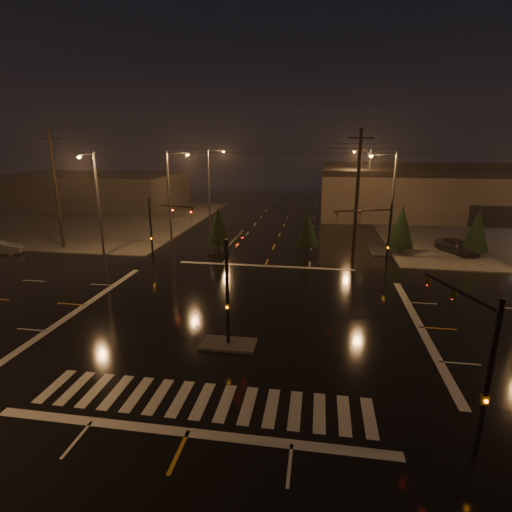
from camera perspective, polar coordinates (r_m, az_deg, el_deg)
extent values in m
plane|color=black|center=(26.10, -2.00, -8.48)|extent=(140.00, 140.00, 0.00)
cube|color=#413E3A|center=(64.48, -23.71, 4.92)|extent=(36.00, 36.00, 0.12)
cube|color=#413E3A|center=(22.56, -3.98, -12.42)|extent=(3.00, 1.60, 0.15)
cube|color=beige|center=(18.49, -7.64, -19.79)|extent=(15.00, 2.60, 0.01)
cube|color=beige|center=(16.98, -9.72, -23.59)|extent=(16.00, 0.50, 0.01)
cube|color=beige|center=(36.27, 1.30, -1.41)|extent=(16.00, 0.50, 0.01)
cube|color=#413A39|center=(76.83, -22.36, 8.69)|extent=(30.00, 18.00, 5.60)
cylinder|color=black|center=(21.33, -4.13, -5.48)|extent=(0.18, 0.18, 6.00)
cylinder|color=black|center=(22.69, -2.98, 2.46)|extent=(0.12, 4.50, 0.12)
imported|color=#594707|center=(24.64, -2.00, 3.42)|extent=(0.16, 0.20, 1.00)
cube|color=#594707|center=(21.60, -4.09, -7.21)|extent=(0.25, 0.18, 0.35)
cylinder|color=black|center=(35.21, 18.41, 2.29)|extent=(0.18, 0.18, 6.00)
cylinder|color=black|center=(33.59, 15.03, 6.30)|extent=(4.74, 1.82, 0.12)
imported|color=#594707|center=(32.68, 11.45, 6.18)|extent=(0.24, 0.22, 1.00)
cube|color=#594707|center=(35.37, 18.32, 1.19)|extent=(0.25, 0.18, 0.35)
cylinder|color=black|center=(37.86, -14.76, 3.48)|extent=(0.18, 0.18, 6.00)
cylinder|color=black|center=(35.76, -12.10, 7.03)|extent=(4.74, 1.82, 0.12)
imported|color=#594707|center=(34.34, -9.23, 6.74)|extent=(0.24, 0.22, 1.00)
cube|color=#594707|center=(38.01, -14.68, 2.45)|extent=(0.25, 0.18, 0.35)
cylinder|color=black|center=(16.10, 30.24, -15.23)|extent=(0.18, 0.18, 6.00)
cylinder|color=black|center=(16.46, 26.96, -4.49)|extent=(1.48, 3.80, 0.12)
imported|color=#594707|center=(17.84, 23.47, -2.75)|extent=(0.22, 0.24, 1.00)
cube|color=#594707|center=(16.44, 29.89, -17.34)|extent=(0.25, 0.18, 0.35)
cylinder|color=#38383A|center=(44.74, -12.30, 8.07)|extent=(0.24, 0.24, 10.00)
cylinder|color=#38383A|center=(43.97, -11.17, 14.29)|extent=(2.40, 0.14, 0.14)
cube|color=#38383A|center=(43.61, -9.77, 14.28)|extent=(0.70, 0.30, 0.18)
sphere|color=orange|center=(43.61, -9.76, 14.11)|extent=(0.32, 0.32, 0.32)
cylinder|color=#38383A|center=(59.84, -6.76, 10.18)|extent=(0.24, 0.24, 10.00)
cylinder|color=#38383A|center=(59.26, -5.76, 14.80)|extent=(2.40, 0.14, 0.14)
cube|color=#38383A|center=(59.00, -4.69, 14.78)|extent=(0.70, 0.30, 0.18)
sphere|color=orange|center=(59.00, -4.68, 14.65)|extent=(0.32, 0.32, 0.32)
cylinder|color=#38383A|center=(40.35, 18.88, 6.78)|extent=(0.24, 0.24, 10.00)
cylinder|color=#38383A|center=(39.76, 17.75, 13.73)|extent=(2.40, 0.14, 0.14)
cube|color=#38383A|center=(39.62, 16.13, 13.77)|extent=(0.70, 0.30, 0.18)
sphere|color=orange|center=(39.63, 16.12, 13.59)|extent=(0.32, 0.32, 0.32)
cylinder|color=#38383A|center=(60.02, 15.79, 9.72)|extent=(0.24, 0.24, 10.00)
cylinder|color=#38383A|center=(59.62, 14.96, 14.37)|extent=(2.40, 0.14, 0.14)
cube|color=#38383A|center=(59.53, 13.87, 14.40)|extent=(0.70, 0.30, 0.18)
sphere|color=orange|center=(59.53, 13.87, 14.27)|extent=(0.32, 0.32, 0.32)
cylinder|color=#38383A|center=(40.89, -21.52, 6.64)|extent=(0.24, 0.24, 10.00)
cylinder|color=#38383A|center=(39.47, -23.12, 13.22)|extent=(0.14, 2.40, 0.14)
cube|color=#38383A|center=(38.54, -23.98, 13.02)|extent=(0.30, 0.70, 0.18)
sphere|color=orange|center=(38.54, -23.96, 12.83)|extent=(0.32, 0.32, 0.32)
cylinder|color=black|center=(46.10, -26.61, 8.25)|extent=(0.32, 0.32, 12.00)
cube|color=black|center=(45.86, -27.43, 14.68)|extent=(2.20, 0.12, 0.12)
cylinder|color=black|center=(37.79, 14.22, 8.12)|extent=(0.32, 0.32, 12.00)
cube|color=black|center=(37.50, 14.78, 16.01)|extent=(2.20, 0.12, 0.12)
cylinder|color=black|center=(42.84, 19.74, 0.82)|extent=(0.18, 0.18, 0.70)
cone|color=black|center=(42.32, 20.05, 4.00)|extent=(2.67, 2.67, 4.16)
cylinder|color=black|center=(44.60, 28.62, 0.36)|extent=(0.18, 0.18, 0.70)
cone|color=black|center=(44.12, 29.01, 3.25)|extent=(2.50, 2.50, 3.90)
cylinder|color=black|center=(42.00, -5.33, 1.41)|extent=(0.18, 0.18, 0.70)
cone|color=black|center=(41.51, -5.41, 4.36)|extent=(2.38, 2.38, 3.72)
cylinder|color=black|center=(41.18, 7.29, 1.06)|extent=(0.18, 0.18, 0.70)
cone|color=black|center=(40.69, 7.39, 3.97)|extent=(2.29, 2.29, 3.58)
imported|color=black|center=(44.79, 26.76, 1.26)|extent=(3.75, 5.03, 1.59)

